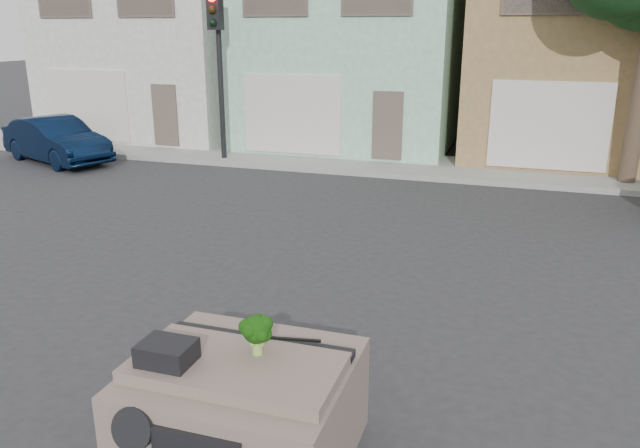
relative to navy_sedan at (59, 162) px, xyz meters
The scene contains 11 objects.
ground_plane 13.92m from the navy_sedan, 34.96° to the right, with size 120.00×120.00×0.00m, color #303033.
sidewalk 11.69m from the navy_sedan, 12.46° to the left, with size 40.00×3.00×0.15m, color gray.
townhouse_white 7.55m from the navy_sedan, 86.39° to the left, with size 7.20×8.20×7.55m, color silver.
townhouse_mint 10.93m from the navy_sedan, 39.50° to the left, with size 7.20×8.20×7.55m, color #9DD0B0.
townhouse_tan 17.16m from the navy_sedan, 22.94° to the left, with size 7.20×8.20×7.55m, color olive.
navy_sedan is the anchor object (origin of this frame).
traffic_signal 5.74m from the navy_sedan, 17.22° to the left, with size 0.40×0.40×5.10m, color black.
car_dashboard 15.84m from the navy_sedan, 43.89° to the right, with size 2.00×1.80×1.12m, color #78655A.
instrument_hump 15.72m from the navy_sedan, 46.28° to the right, with size 0.48×0.38×0.20m, color black.
wiper_arm 15.82m from the navy_sedan, 42.19° to the right, with size 0.70×0.03×0.02m, color black.
broccoli 15.95m from the navy_sedan, 43.44° to the right, with size 0.32×0.32×0.40m, color black.
Camera 1 is at (2.29, -7.68, 4.02)m, focal length 35.00 mm.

